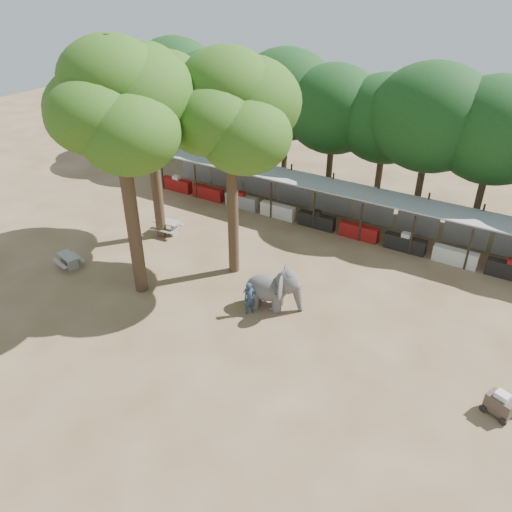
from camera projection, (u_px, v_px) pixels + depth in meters
The scene contains 11 objects.
ground at pixel (215, 353), 21.32m from camera, with size 100.00×100.00×0.00m, color brown.
vendor_stalls at pixel (344, 210), 30.87m from camera, with size 28.00×2.99×2.80m.
yard_tree_left at pixel (148, 97), 26.54m from camera, with size 7.10×6.90×11.02m.
yard_tree_center at pixel (117, 105), 21.01m from camera, with size 7.10×6.90×12.04m.
yard_tree_back at pixel (230, 110), 22.93m from camera, with size 7.10×6.90×11.36m.
backdrop_trees at pixel (382, 121), 32.45m from camera, with size 46.46×5.95×8.33m.
elephant at pixel (274, 288), 23.64m from camera, with size 2.92×2.15×2.17m.
handler at pixel (250, 298), 23.37m from camera, with size 0.59×0.39×1.65m, color #26384C.
picnic_table_near at pixel (68, 259), 27.17m from camera, with size 1.66×1.55×0.70m.
picnic_table_far at pixel (167, 225), 30.49m from camera, with size 1.75×1.61×0.81m.
cart_front at pixel (500, 404), 18.20m from camera, with size 1.24×1.03×1.04m.
Camera 1 is at (10.01, -12.91, 14.43)m, focal length 35.00 mm.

